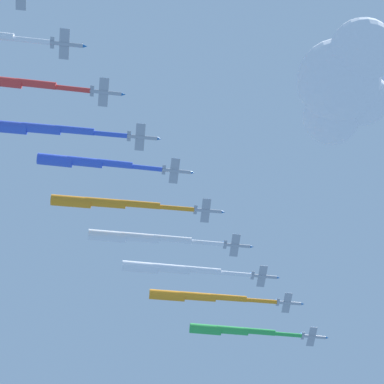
{
  "coord_description": "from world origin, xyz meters",
  "views": [
    {
      "loc": [
        -117.88,
        39.35,
        -15.55
      ],
      "look_at": [
        0.0,
        0.0,
        161.22
      ],
      "focal_mm": 65.15,
      "sensor_mm": 36.0,
      "label": 1
    }
  ],
  "objects_px": {
    "jet_port_inner": "(198,297)",
    "jet_starboard_mid": "(106,203)",
    "jet_starboard_inner": "(172,269)",
    "jet_port_mid": "(141,238)",
    "jet_port_outer": "(87,162)",
    "jet_lead": "(233,331)",
    "jet_trail_port": "(3,82)",
    "jet_starboard_outer": "(43,129)"
  },
  "relations": [
    {
      "from": "jet_port_inner",
      "to": "jet_starboard_mid",
      "type": "height_order",
      "value": "jet_port_inner"
    },
    {
      "from": "jet_starboard_mid",
      "to": "jet_port_outer",
      "type": "relative_size",
      "value": 1.14
    },
    {
      "from": "jet_port_mid",
      "to": "jet_port_outer",
      "type": "relative_size",
      "value": 1.13
    },
    {
      "from": "jet_port_outer",
      "to": "jet_starboard_outer",
      "type": "bearing_deg",
      "value": 122.23
    },
    {
      "from": "jet_lead",
      "to": "jet_port_inner",
      "type": "relative_size",
      "value": 0.92
    },
    {
      "from": "jet_port_mid",
      "to": "jet_starboard_outer",
      "type": "bearing_deg",
      "value": 128.91
    },
    {
      "from": "jet_lead",
      "to": "jet_port_inner",
      "type": "bearing_deg",
      "value": 119.22
    },
    {
      "from": "jet_port_inner",
      "to": "jet_starboard_inner",
      "type": "relative_size",
      "value": 1.02
    },
    {
      "from": "jet_starboard_inner",
      "to": "jet_port_mid",
      "type": "relative_size",
      "value": 0.99
    },
    {
      "from": "jet_lead",
      "to": "jet_starboard_inner",
      "type": "xyz_separation_m",
      "value": [
        -19.9,
        29.34,
        1.35
      ]
    },
    {
      "from": "jet_starboard_inner",
      "to": "jet_trail_port",
      "type": "distance_m",
      "value": 83.29
    },
    {
      "from": "jet_port_mid",
      "to": "jet_port_outer",
      "type": "xyz_separation_m",
      "value": [
        -21.5,
        23.39,
        1.98
      ]
    },
    {
      "from": "jet_lead",
      "to": "jet_trail_port",
      "type": "relative_size",
      "value": 1.02
    },
    {
      "from": "jet_port_inner",
      "to": "jet_starboard_mid",
      "type": "xyz_separation_m",
      "value": [
        -30.39,
        40.86,
        -1.67
      ]
    },
    {
      "from": "jet_starboard_inner",
      "to": "jet_port_outer",
      "type": "height_order",
      "value": "jet_port_outer"
    },
    {
      "from": "jet_port_mid",
      "to": "jet_port_outer",
      "type": "height_order",
      "value": "jet_port_outer"
    },
    {
      "from": "jet_port_mid",
      "to": "jet_trail_port",
      "type": "relative_size",
      "value": 1.09
    },
    {
      "from": "jet_lead",
      "to": "jet_port_inner",
      "type": "xyz_separation_m",
      "value": [
        -9.14,
        16.34,
        2.91
      ]
    },
    {
      "from": "jet_starboard_mid",
      "to": "jet_port_outer",
      "type": "bearing_deg",
      "value": 141.46
    },
    {
      "from": "jet_starboard_inner",
      "to": "jet_port_mid",
      "type": "xyz_separation_m",
      "value": [
        -9.89,
        13.84,
        -0.43
      ]
    },
    {
      "from": "jet_lead",
      "to": "jet_port_mid",
      "type": "height_order",
      "value": "jet_port_mid"
    },
    {
      "from": "jet_starboard_mid",
      "to": "jet_trail_port",
      "type": "bearing_deg",
      "value": 130.14
    },
    {
      "from": "jet_port_mid",
      "to": "jet_port_inner",
      "type": "bearing_deg",
      "value": -52.43
    },
    {
      "from": "jet_port_mid",
      "to": "jet_starboard_outer",
      "type": "distance_m",
      "value": 49.15
    },
    {
      "from": "jet_port_mid",
      "to": "jet_starboard_mid",
      "type": "relative_size",
      "value": 0.99
    },
    {
      "from": "jet_starboard_inner",
      "to": "jet_lead",
      "type": "bearing_deg",
      "value": -55.85
    },
    {
      "from": "jet_starboard_outer",
      "to": "jet_trail_port",
      "type": "xyz_separation_m",
      "value": [
        -10.65,
        13.46,
        1.1
      ]
    },
    {
      "from": "jet_port_inner",
      "to": "jet_starboard_outer",
      "type": "bearing_deg",
      "value": 128.36
    },
    {
      "from": "jet_port_inner",
      "to": "jet_starboard_mid",
      "type": "bearing_deg",
      "value": 126.64
    },
    {
      "from": "jet_port_mid",
      "to": "jet_trail_port",
      "type": "xyz_separation_m",
      "value": [
        -41.51,
        51.7,
        -0.2
      ]
    },
    {
      "from": "jet_starboard_mid",
      "to": "jet_trail_port",
      "type": "relative_size",
      "value": 1.1
    },
    {
      "from": "jet_port_mid",
      "to": "jet_starboard_mid",
      "type": "distance_m",
      "value": 17.08
    },
    {
      "from": "jet_port_outer",
      "to": "jet_starboard_outer",
      "type": "distance_m",
      "value": 17.85
    },
    {
      "from": "jet_port_inner",
      "to": "jet_starboard_outer",
      "type": "xyz_separation_m",
      "value": [
        -51.5,
        65.07,
        -3.3
      ]
    },
    {
      "from": "jet_starboard_inner",
      "to": "jet_port_outer",
      "type": "relative_size",
      "value": 1.12
    },
    {
      "from": "jet_starboard_mid",
      "to": "jet_trail_port",
      "type": "height_order",
      "value": "jet_starboard_mid"
    },
    {
      "from": "jet_port_mid",
      "to": "jet_starboard_mid",
      "type": "height_order",
      "value": "jet_starboard_mid"
    },
    {
      "from": "jet_starboard_inner",
      "to": "jet_port_mid",
      "type": "distance_m",
      "value": 17.02
    },
    {
      "from": "jet_starboard_outer",
      "to": "jet_starboard_inner",
      "type": "bearing_deg",
      "value": -51.96
    },
    {
      "from": "jet_port_outer",
      "to": "jet_starboard_outer",
      "type": "height_order",
      "value": "jet_port_outer"
    },
    {
      "from": "jet_port_outer",
      "to": "jet_trail_port",
      "type": "bearing_deg",
      "value": 125.26
    },
    {
      "from": "jet_lead",
      "to": "jet_starboard_outer",
      "type": "relative_size",
      "value": 1.01
    }
  ]
}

